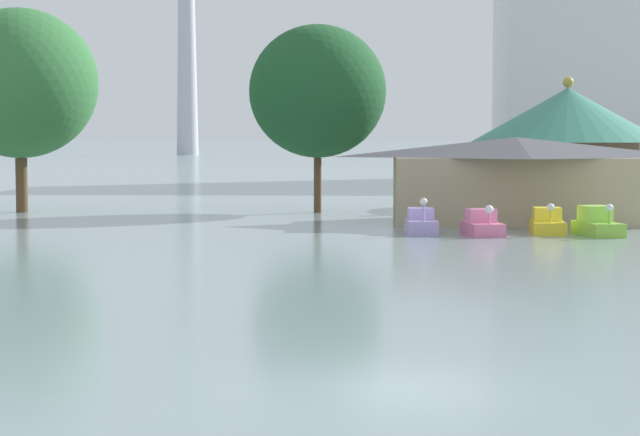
{
  "coord_description": "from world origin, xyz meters",
  "views": [
    {
      "loc": [
        -0.48,
        -20.11,
        4.57
      ],
      "look_at": [
        -2.02,
        17.1,
        1.84
      ],
      "focal_mm": 62.92,
      "sensor_mm": 36.0,
      "label": 1
    }
  ],
  "objects_px": {
    "pedal_boat_yellow": "(548,223)",
    "green_roof_pavilion": "(567,138)",
    "shoreline_tree_mid": "(318,91)",
    "pedal_boat_lavender": "(421,223)",
    "boathouse": "(516,178)",
    "shoreline_tree_tall_left": "(20,83)",
    "pedal_boat_lime": "(597,224)",
    "pedal_boat_pink": "(482,225)"
  },
  "relations": [
    {
      "from": "pedal_boat_yellow",
      "to": "green_roof_pavilion",
      "type": "distance_m",
      "value": 19.65
    },
    {
      "from": "shoreline_tree_mid",
      "to": "pedal_boat_lavender",
      "type": "bearing_deg",
      "value": -69.07
    },
    {
      "from": "boathouse",
      "to": "shoreline_tree_tall_left",
      "type": "xyz_separation_m",
      "value": [
        -28.53,
        6.84,
        5.35
      ]
    },
    {
      "from": "green_roof_pavilion",
      "to": "pedal_boat_lime",
      "type": "bearing_deg",
      "value": -96.01
    },
    {
      "from": "pedal_boat_yellow",
      "to": "pedal_boat_lime",
      "type": "xyz_separation_m",
      "value": [
        2.09,
        -1.15,
        0.06
      ]
    },
    {
      "from": "shoreline_tree_mid",
      "to": "pedal_boat_yellow",
      "type": "bearing_deg",
      "value": -50.38
    },
    {
      "from": "green_roof_pavilion",
      "to": "pedal_boat_yellow",
      "type": "bearing_deg",
      "value": -102.57
    },
    {
      "from": "boathouse",
      "to": "pedal_boat_pink",
      "type": "bearing_deg",
      "value": -108.12
    },
    {
      "from": "pedal_boat_lavender",
      "to": "boathouse",
      "type": "bearing_deg",
      "value": 140.27
    },
    {
      "from": "shoreline_tree_tall_left",
      "to": "pedal_boat_yellow",
      "type": "bearing_deg",
      "value": -24.48
    },
    {
      "from": "pedal_boat_lime",
      "to": "shoreline_tree_tall_left",
      "type": "distance_m",
      "value": 35.21
    },
    {
      "from": "pedal_boat_lime",
      "to": "pedal_boat_yellow",
      "type": "bearing_deg",
      "value": -131.63
    },
    {
      "from": "pedal_boat_lavender",
      "to": "green_roof_pavilion",
      "type": "xyz_separation_m",
      "value": [
        10.16,
        19.31,
        3.93
      ]
    },
    {
      "from": "pedal_boat_lime",
      "to": "boathouse",
      "type": "relative_size",
      "value": 0.23
    },
    {
      "from": "pedal_boat_yellow",
      "to": "pedal_boat_lime",
      "type": "height_order",
      "value": "pedal_boat_lime"
    },
    {
      "from": "pedal_boat_pink",
      "to": "boathouse",
      "type": "relative_size",
      "value": 0.2
    },
    {
      "from": "pedal_boat_yellow",
      "to": "boathouse",
      "type": "xyz_separation_m",
      "value": [
        -0.67,
        6.46,
        1.87
      ]
    },
    {
      "from": "pedal_boat_lavender",
      "to": "boathouse",
      "type": "xyz_separation_m",
      "value": [
        5.3,
        6.98,
        1.86
      ]
    },
    {
      "from": "shoreline_tree_tall_left",
      "to": "shoreline_tree_mid",
      "type": "relative_size",
      "value": 1.09
    },
    {
      "from": "boathouse",
      "to": "shoreline_tree_mid",
      "type": "height_order",
      "value": "shoreline_tree_mid"
    },
    {
      "from": "pedal_boat_yellow",
      "to": "boathouse",
      "type": "height_order",
      "value": "boathouse"
    },
    {
      "from": "pedal_boat_lime",
      "to": "shoreline_tree_mid",
      "type": "xyz_separation_m",
      "value": [
        -13.55,
        14.99,
        6.69
      ]
    },
    {
      "from": "pedal_boat_lavender",
      "to": "pedal_boat_lime",
      "type": "relative_size",
      "value": 0.88
    },
    {
      "from": "pedal_boat_lavender",
      "to": "shoreline_tree_tall_left",
      "type": "xyz_separation_m",
      "value": [
        -23.24,
        13.81,
        7.21
      ]
    },
    {
      "from": "green_roof_pavilion",
      "to": "shoreline_tree_mid",
      "type": "xyz_separation_m",
      "value": [
        -15.65,
        -4.96,
        2.8
      ]
    },
    {
      "from": "pedal_boat_lavender",
      "to": "green_roof_pavilion",
      "type": "height_order",
      "value": "green_roof_pavilion"
    },
    {
      "from": "pedal_boat_pink",
      "to": "pedal_boat_lime",
      "type": "height_order",
      "value": "pedal_boat_lime"
    },
    {
      "from": "pedal_boat_yellow",
      "to": "boathouse",
      "type": "distance_m",
      "value": 6.76
    },
    {
      "from": "pedal_boat_lavender",
      "to": "pedal_boat_pink",
      "type": "relative_size",
      "value": 0.98
    },
    {
      "from": "green_roof_pavilion",
      "to": "shoreline_tree_tall_left",
      "type": "bearing_deg",
      "value": -170.66
    },
    {
      "from": "pedal_boat_yellow",
      "to": "shoreline_tree_mid",
      "type": "distance_m",
      "value": 19.19
    },
    {
      "from": "pedal_boat_lime",
      "to": "shoreline_tree_tall_left",
      "type": "relative_size",
      "value": 0.26
    },
    {
      "from": "shoreline_tree_mid",
      "to": "shoreline_tree_tall_left",
      "type": "bearing_deg",
      "value": -178.26
    },
    {
      "from": "shoreline_tree_mid",
      "to": "pedal_boat_lime",
      "type": "bearing_deg",
      "value": -47.88
    },
    {
      "from": "pedal_boat_lavender",
      "to": "green_roof_pavilion",
      "type": "bearing_deg",
      "value": 149.72
    },
    {
      "from": "boathouse",
      "to": "shoreline_tree_mid",
      "type": "relative_size",
      "value": 1.23
    },
    {
      "from": "shoreline_tree_mid",
      "to": "boathouse",
      "type": "bearing_deg",
      "value": -34.37
    },
    {
      "from": "pedal_boat_pink",
      "to": "green_roof_pavilion",
      "type": "bearing_deg",
      "value": 149.83
    },
    {
      "from": "pedal_boat_lavender",
      "to": "pedal_boat_lime",
      "type": "bearing_deg",
      "value": 82.97
    },
    {
      "from": "green_roof_pavilion",
      "to": "shoreline_tree_mid",
      "type": "distance_m",
      "value": 16.65
    },
    {
      "from": "pedal_boat_lavender",
      "to": "pedal_boat_yellow",
      "type": "bearing_deg",
      "value": 92.42
    },
    {
      "from": "boathouse",
      "to": "shoreline_tree_mid",
      "type": "xyz_separation_m",
      "value": [
        -10.78,
        7.37,
        4.87
      ]
    }
  ]
}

